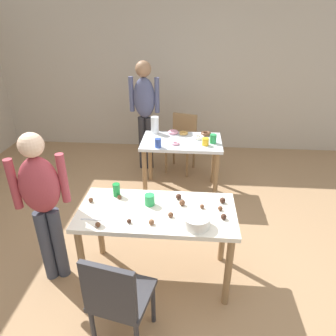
# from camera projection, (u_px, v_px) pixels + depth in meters

# --- Properties ---
(ground_plane) EXTENTS (6.40, 6.40, 0.00)m
(ground_plane) POSITION_uv_depth(u_px,v_px,m) (164.00, 271.00, 3.01)
(ground_plane) COLOR #9E7A56
(wall_back) EXTENTS (6.40, 0.10, 2.60)m
(wall_back) POSITION_uv_depth(u_px,v_px,m) (181.00, 74.00, 5.26)
(wall_back) COLOR #BCB2A3
(wall_back) RESTS_ON ground_plane
(dining_table_near) EXTENTS (1.34, 0.65, 0.75)m
(dining_table_near) POSITION_uv_depth(u_px,v_px,m) (157.00, 220.00, 2.68)
(dining_table_near) COLOR silver
(dining_table_near) RESTS_ON ground_plane
(dining_table_far) EXTENTS (1.04, 0.65, 0.75)m
(dining_table_far) POSITION_uv_depth(u_px,v_px,m) (181.00, 149.00, 4.10)
(dining_table_far) COLOR silver
(dining_table_far) RESTS_ON ground_plane
(chair_near_table) EXTENTS (0.48, 0.48, 0.87)m
(chair_near_table) POSITION_uv_depth(u_px,v_px,m) (117.00, 297.00, 2.14)
(chair_near_table) COLOR #2D2D33
(chair_near_table) RESTS_ON ground_plane
(chair_far_table) EXTENTS (0.50, 0.50, 0.87)m
(chair_far_table) POSITION_uv_depth(u_px,v_px,m) (182.00, 139.00, 4.77)
(chair_far_table) COLOR olive
(chair_far_table) RESTS_ON ground_plane
(person_girl_near) EXTENTS (0.45, 0.30, 1.45)m
(person_girl_near) POSITION_uv_depth(u_px,v_px,m) (43.00, 199.00, 2.59)
(person_girl_near) COLOR #383D4C
(person_girl_near) RESTS_ON ground_plane
(person_adult_far) EXTENTS (0.45, 0.23, 1.65)m
(person_adult_far) POSITION_uv_depth(u_px,v_px,m) (145.00, 106.00, 4.56)
(person_adult_far) COLOR #28282D
(person_adult_far) RESTS_ON ground_plane
(mixing_bowl) EXTENTS (0.21, 0.21, 0.09)m
(mixing_bowl) POSITION_uv_depth(u_px,v_px,m) (197.00, 221.00, 2.42)
(mixing_bowl) COLOR white
(mixing_bowl) RESTS_ON dining_table_near
(soda_can) EXTENTS (0.07, 0.07, 0.12)m
(soda_can) POSITION_uv_depth(u_px,v_px,m) (116.00, 190.00, 2.81)
(soda_can) COLOR #198438
(soda_can) RESTS_ON dining_table_near
(fork_near) EXTENTS (0.17, 0.02, 0.01)m
(fork_near) POSITION_uv_depth(u_px,v_px,m) (91.00, 220.00, 2.51)
(fork_near) COLOR silver
(fork_near) RESTS_ON dining_table_near
(cup_near_0) EXTENTS (0.09, 0.09, 0.10)m
(cup_near_0) POSITION_uv_depth(u_px,v_px,m) (150.00, 200.00, 2.69)
(cup_near_0) COLOR green
(cup_near_0) RESTS_ON dining_table_near
(cake_ball_0) EXTENTS (0.04, 0.04, 0.04)m
(cake_ball_0) POSITION_uv_depth(u_px,v_px,m) (119.00, 197.00, 2.78)
(cake_ball_0) COLOR brown
(cake_ball_0) RESTS_ON dining_table_near
(cake_ball_1) EXTENTS (0.05, 0.05, 0.05)m
(cake_ball_1) POSITION_uv_depth(u_px,v_px,m) (179.00, 197.00, 2.78)
(cake_ball_1) COLOR #3D2319
(cake_ball_1) RESTS_ON dining_table_near
(cake_ball_2) EXTENTS (0.04, 0.04, 0.04)m
(cake_ball_2) POSITION_uv_depth(u_px,v_px,m) (220.00, 208.00, 2.62)
(cake_ball_2) COLOR brown
(cake_ball_2) RESTS_ON dining_table_near
(cake_ball_3) EXTENTS (0.05, 0.05, 0.05)m
(cake_ball_3) POSITION_uv_depth(u_px,v_px,m) (223.00, 200.00, 2.72)
(cake_ball_3) COLOR #3D2319
(cake_ball_3) RESTS_ON dining_table_near
(cake_ball_4) EXTENTS (0.04, 0.04, 0.04)m
(cake_ball_4) POSITION_uv_depth(u_px,v_px,m) (91.00, 200.00, 2.74)
(cake_ball_4) COLOR brown
(cake_ball_4) RESTS_ON dining_table_near
(cake_ball_5) EXTENTS (0.04, 0.04, 0.04)m
(cake_ball_5) POSITION_uv_depth(u_px,v_px,m) (171.00, 215.00, 2.54)
(cake_ball_5) COLOR brown
(cake_ball_5) RESTS_ON dining_table_near
(cake_ball_6) EXTENTS (0.05, 0.05, 0.05)m
(cake_ball_6) POSITION_uv_depth(u_px,v_px,m) (224.00, 217.00, 2.51)
(cake_ball_6) COLOR #3D2319
(cake_ball_6) RESTS_ON dining_table_near
(cake_ball_7) EXTENTS (0.05, 0.05, 0.05)m
(cake_ball_7) POSITION_uv_depth(u_px,v_px,m) (151.00, 222.00, 2.45)
(cake_ball_7) COLOR brown
(cake_ball_7) RESTS_ON dining_table_near
(cake_ball_8) EXTENTS (0.04, 0.04, 0.04)m
(cake_ball_8) POSITION_uv_depth(u_px,v_px,m) (129.00, 221.00, 2.47)
(cake_ball_8) COLOR #3D2319
(cake_ball_8) RESTS_ON dining_table_near
(cake_ball_9) EXTENTS (0.04, 0.04, 0.04)m
(cake_ball_9) POSITION_uv_depth(u_px,v_px,m) (202.00, 206.00, 2.65)
(cake_ball_9) COLOR brown
(cake_ball_9) RESTS_ON dining_table_near
(cake_ball_10) EXTENTS (0.04, 0.04, 0.04)m
(cake_ball_10) POSITION_uv_depth(u_px,v_px,m) (98.00, 225.00, 2.42)
(cake_ball_10) COLOR brown
(cake_ball_10) RESTS_ON dining_table_near
(cake_ball_11) EXTENTS (0.05, 0.05, 0.05)m
(cake_ball_11) POSITION_uv_depth(u_px,v_px,m) (182.00, 203.00, 2.69)
(cake_ball_11) COLOR brown
(cake_ball_11) RESTS_ON dining_table_near
(pitcher_far) EXTENTS (0.11, 0.11, 0.23)m
(pitcher_far) POSITION_uv_depth(u_px,v_px,m) (155.00, 125.00, 4.24)
(pitcher_far) COLOR white
(pitcher_far) RESTS_ON dining_table_far
(cup_far_0) EXTENTS (0.09, 0.09, 0.11)m
(cup_far_0) POSITION_uv_depth(u_px,v_px,m) (213.00, 139.00, 3.94)
(cup_far_0) COLOR green
(cup_far_0) RESTS_ON dining_table_far
(cup_far_1) EXTENTS (0.08, 0.08, 0.09)m
(cup_far_1) POSITION_uv_depth(u_px,v_px,m) (205.00, 142.00, 3.88)
(cup_far_1) COLOR yellow
(cup_far_1) RESTS_ON dining_table_far
(cup_far_2) EXTENTS (0.08, 0.08, 0.11)m
(cup_far_2) POSITION_uv_depth(u_px,v_px,m) (158.00, 143.00, 3.82)
(cup_far_2) COLOR #3351B2
(cup_far_2) RESTS_ON dining_table_far
(donut_far_0) EXTENTS (0.10, 0.10, 0.03)m
(donut_far_0) POSITION_uv_depth(u_px,v_px,m) (176.00, 143.00, 3.91)
(donut_far_0) COLOR pink
(donut_far_0) RESTS_ON dining_table_far
(donut_far_1) EXTENTS (0.14, 0.14, 0.04)m
(donut_far_1) POSITION_uv_depth(u_px,v_px,m) (173.00, 132.00, 4.26)
(donut_far_1) COLOR pink
(donut_far_1) RESTS_ON dining_table_far
(donut_far_2) EXTENTS (0.14, 0.14, 0.04)m
(donut_far_2) POSITION_uv_depth(u_px,v_px,m) (199.00, 137.00, 4.09)
(donut_far_2) COLOR white
(donut_far_2) RESTS_ON dining_table_far
(donut_far_3) EXTENTS (0.14, 0.14, 0.04)m
(donut_far_3) POSITION_uv_depth(u_px,v_px,m) (206.00, 134.00, 4.21)
(donut_far_3) COLOR brown
(donut_far_3) RESTS_ON dining_table_far
(donut_far_4) EXTENTS (0.12, 0.12, 0.04)m
(donut_far_4) POSITION_uv_depth(u_px,v_px,m) (184.00, 133.00, 4.24)
(donut_far_4) COLOR gold
(donut_far_4) RESTS_ON dining_table_far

